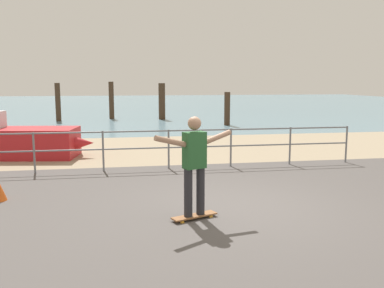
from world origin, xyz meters
TOP-DOWN VIEW (x-y plane):
  - ground_plane at (0.00, -1.00)m, footprint 24.00×10.00m
  - beach_strip at (0.00, 7.00)m, footprint 24.00×6.00m
  - sea_surface at (0.00, 35.00)m, footprint 72.00×50.00m
  - railing_fence at (-1.58, 3.60)m, footprint 11.79×0.05m
  - sailboat at (-5.32, 6.07)m, footprint 5.06×2.05m
  - skateboard at (-0.80, -0.53)m, footprint 0.82×0.48m
  - skateboarder at (-0.80, -0.53)m, footprint 1.37×0.62m
  - groyne_post_0 at (-5.41, 17.76)m, footprint 0.29×0.29m
  - groyne_post_1 at (-2.44, 18.80)m, footprint 0.30×0.30m
  - groyne_post_2 at (0.54, 17.93)m, footprint 0.39×0.39m
  - groyne_post_3 at (3.51, 13.92)m, footprint 0.30×0.30m

SIDE VIEW (x-z plane):
  - ground_plane at x=0.00m, z-range -0.02..0.02m
  - beach_strip at x=0.00m, z-range -0.02..0.02m
  - sea_surface at x=0.00m, z-range -0.02..0.02m
  - skateboard at x=-0.80m, z-range 0.03..0.11m
  - sailboat at x=-5.32m, z-range -1.95..2.99m
  - railing_fence at x=-1.58m, z-range 0.18..1.23m
  - groyne_post_3 at x=3.51m, z-range 0.00..1.74m
  - skateboarder at x=-0.80m, z-range 0.19..1.84m
  - groyne_post_2 at x=0.54m, z-range 0.00..2.17m
  - groyne_post_0 at x=-5.41m, z-range 0.00..2.19m
  - groyne_post_1 at x=-2.44m, z-range 0.00..2.26m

